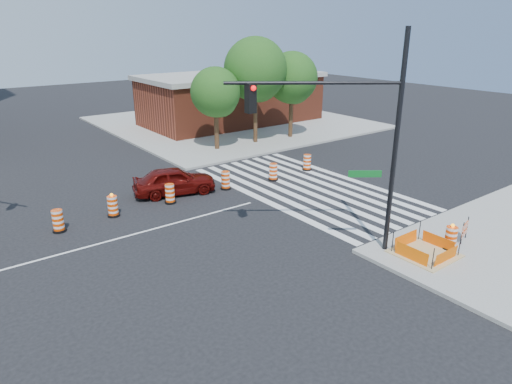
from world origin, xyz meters
TOP-DOWN VIEW (x-y plane):
  - ground at (0.00, 0.00)m, footprint 120.00×120.00m
  - sidewalk_ne at (18.00, 18.00)m, footprint 22.00×22.00m
  - crosswalk_east at (10.95, 0.00)m, footprint 6.75×13.50m
  - lane_centerline at (0.00, 0.00)m, footprint 14.00×0.12m
  - excavation_pit at (9.00, -9.00)m, footprint 2.20×2.20m
  - brick_storefront at (18.00, 18.00)m, footprint 16.50×8.50m
  - red_coupe at (4.49, 3.61)m, footprint 4.74×2.87m
  - signal_pole_se at (6.67, -6.69)m, footprint 5.33×3.91m
  - pit_drum at (10.16, -9.36)m, footprint 0.58×0.58m
  - barricade at (11.34, -9.28)m, footprint 0.81×0.26m
  - tree_north_c at (11.40, 10.17)m, footprint 3.62×3.57m
  - tree_north_d at (14.94, 10.14)m, footprint 4.74×4.74m
  - tree_north_e at (18.32, 9.87)m, footprint 4.07×4.07m
  - median_drum_3 at (-1.96, 2.31)m, footprint 0.60×0.60m
  - median_drum_4 at (0.63, 2.56)m, footprint 0.60×0.60m
  - median_drum_5 at (3.65, 2.50)m, footprint 0.60×0.60m
  - median_drum_6 at (7.16, 2.59)m, footprint 0.60×0.60m
  - median_drum_7 at (10.30, 2.20)m, footprint 0.60×0.60m
  - median_drum_8 at (13.31, 2.48)m, footprint 0.60×0.60m

SIDE VIEW (x-z plane):
  - ground at x=0.00m, z-range 0.00..0.00m
  - lane_centerline at x=0.00m, z-range 0.00..0.01m
  - crosswalk_east at x=10.95m, z-range 0.00..0.01m
  - sidewalk_ne at x=18.00m, z-range 0.00..0.15m
  - excavation_pit at x=9.00m, z-range -0.23..0.67m
  - median_drum_3 at x=-1.96m, z-range -0.03..0.99m
  - median_drum_5 at x=3.65m, z-range -0.03..0.99m
  - median_drum_6 at x=7.16m, z-range -0.03..0.99m
  - median_drum_7 at x=10.30m, z-range -0.03..0.99m
  - median_drum_8 at x=13.31m, z-range -0.03..0.99m
  - median_drum_4 at x=0.63m, z-range -0.10..1.08m
  - pit_drum at x=10.16m, z-range 0.05..1.19m
  - barricade at x=11.34m, z-range 0.20..1.18m
  - red_coupe at x=4.49m, z-range 0.00..1.51m
  - brick_storefront at x=18.00m, z-range 0.02..4.62m
  - tree_north_c at x=11.40m, z-range 1.04..7.11m
  - tree_north_e at x=18.32m, z-range 1.19..8.11m
  - signal_pole_se at x=6.67m, z-range 0.96..9.51m
  - tree_north_d at x=14.94m, z-range 1.38..9.44m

